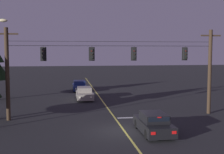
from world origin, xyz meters
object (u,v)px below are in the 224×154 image
car_oncoming_trailing (79,86)px  car_oncoming_lead (84,94)px  traffic_light_right_inner (185,54)px  traffic_light_left_inner (92,54)px  car_waiting_near_lane (153,124)px  traffic_light_leftmost (43,54)px  traffic_light_centre (134,54)px

car_oncoming_trailing → car_oncoming_lead: bearing=-88.3°
traffic_light_right_inner → car_oncoming_lead: 13.07m
car_oncoming_lead → car_oncoming_trailing: same height
traffic_light_left_inner → traffic_light_right_inner: size_ratio=1.00×
car_waiting_near_lane → traffic_light_left_inner: bearing=124.1°
traffic_light_leftmost → car_oncoming_lead: 10.98m
traffic_light_left_inner → traffic_light_right_inner: bearing=0.0°
car_waiting_near_lane → traffic_light_centre: bearing=91.1°
traffic_light_leftmost → traffic_light_left_inner: (3.85, 0.00, 0.00)m
traffic_light_leftmost → traffic_light_centre: size_ratio=1.00×
traffic_light_centre → car_oncoming_trailing: size_ratio=0.28×
traffic_light_centre → car_oncoming_lead: 10.91m
traffic_light_centre → car_oncoming_lead: bearing=111.2°
traffic_light_right_inner → car_oncoming_trailing: (-8.26, 16.79, -4.58)m
car_waiting_near_lane → car_oncoming_lead: size_ratio=0.98×
traffic_light_right_inner → car_oncoming_trailing: bearing=116.2°
traffic_light_left_inner → car_waiting_near_lane: 7.90m
traffic_light_left_inner → traffic_light_leftmost: bearing=180.0°
car_waiting_near_lane → car_oncoming_lead: same height
traffic_light_centre → traffic_light_right_inner: bearing=0.0°
traffic_light_left_inner → traffic_light_right_inner: 7.97m
traffic_light_right_inner → car_oncoming_trailing: traffic_light_right_inner is taller
traffic_light_left_inner → car_oncoming_trailing: (-0.29, 16.79, -4.58)m
traffic_light_left_inner → car_waiting_near_lane: bearing=-55.9°
traffic_light_centre → car_oncoming_lead: (-3.57, 9.23, -4.58)m
car_oncoming_lead → traffic_light_right_inner: bearing=-49.0°
car_oncoming_trailing → traffic_light_leftmost: bearing=-102.0°
traffic_light_centre → car_oncoming_lead: size_ratio=0.28×
car_waiting_near_lane → traffic_light_right_inner: bearing=50.7°
car_oncoming_lead → car_oncoming_trailing: size_ratio=1.00×
traffic_light_left_inner → car_oncoming_trailing: size_ratio=0.28×
traffic_light_left_inner → car_oncoming_lead: (-0.06, 9.23, -4.58)m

